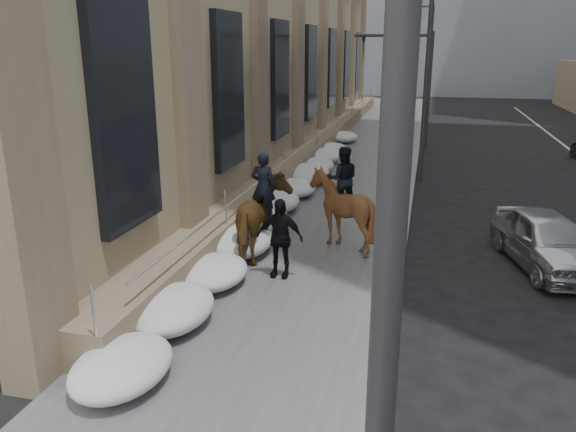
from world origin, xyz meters
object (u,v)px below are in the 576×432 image
(mounted_horse_right, at_px, (341,206))
(pedestrian, at_px, (280,238))
(car_silver, at_px, (547,240))
(mounted_horse_left, at_px, (263,217))

(mounted_horse_right, xyz_separation_m, pedestrian, (-1.07, -2.37, -0.19))
(mounted_horse_right, relative_size, car_silver, 0.65)
(mounted_horse_left, height_order, car_silver, mounted_horse_left)
(pedestrian, relative_size, car_silver, 0.46)
(pedestrian, height_order, car_silver, pedestrian)
(mounted_horse_left, relative_size, mounted_horse_right, 1.00)
(mounted_horse_left, relative_size, car_silver, 0.65)
(mounted_horse_right, bearing_deg, mounted_horse_left, 23.51)
(mounted_horse_right, distance_m, car_silver, 5.16)
(mounted_horse_right, distance_m, pedestrian, 2.61)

